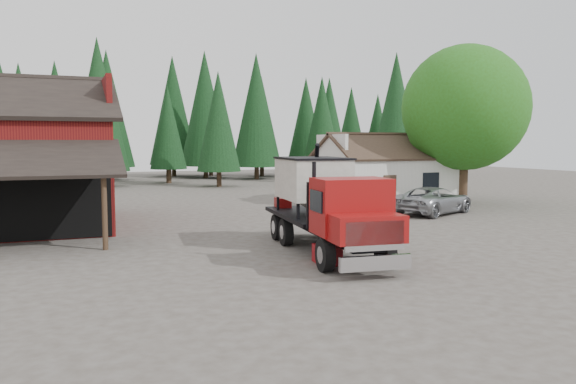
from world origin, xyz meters
name	(u,v)px	position (x,y,z in m)	size (l,w,h in m)	color
ground	(267,249)	(0.00, 0.00, 0.00)	(120.00, 120.00, 0.00)	#464037
farmhouse	(385,177)	(13.00, 13.00, 1.67)	(8.60, 6.42, 4.65)	silver
deciduous_tree	(465,112)	(17.01, 9.97, 5.91)	(8.00, 8.00, 10.20)	#382619
conifer_backdrop	(136,180)	(0.00, 42.00, 0.00)	(76.00, 16.00, 16.00)	black
near_pine_b	(218,121)	(6.00, 30.00, 5.89)	(3.96, 3.96, 10.40)	#382619
near_pine_c	(396,111)	(22.00, 26.00, 6.89)	(4.84, 4.84, 12.40)	#382619
near_pine_d	(98,105)	(-4.00, 34.00, 7.39)	(5.28, 5.28, 13.40)	#382619
feed_truck	(326,202)	(1.77, -1.35, 1.84)	(3.24, 8.94, 3.94)	black
silver_car	(434,200)	(12.19, 6.50, 0.76)	(2.51, 5.44, 1.51)	#A6A9AE
equip_box	(327,254)	(1.02, -3.07, 0.30)	(0.70, 1.10, 0.60)	maroon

